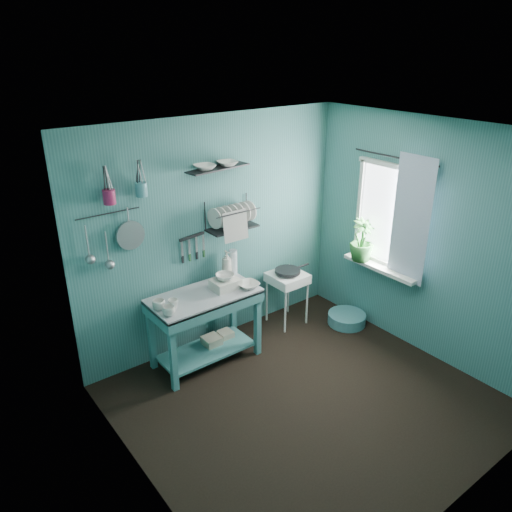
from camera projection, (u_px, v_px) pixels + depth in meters
floor at (306, 401)px, 4.74m from camera, size 3.20×3.20×0.00m
ceiling at (320, 135)px, 3.74m from camera, size 3.20×3.20×0.00m
wall_back at (215, 234)px, 5.33m from camera, size 3.20×0.00×3.20m
wall_front at (476, 368)px, 3.15m from camera, size 3.20×0.00×3.20m
wall_left at (138, 349)px, 3.35m from camera, size 0.00×3.00×3.00m
wall_right at (425, 241)px, 5.14m from camera, size 0.00×3.00×3.00m
work_counter at (205, 328)px, 5.19m from camera, size 1.18×0.69×0.79m
mug_left at (169, 311)px, 4.63m from camera, size 0.12×0.12×0.10m
mug_mid at (173, 304)px, 4.76m from camera, size 0.14×0.14×0.09m
mug_right at (159, 305)px, 4.74m from camera, size 0.17×0.17×0.10m
wash_tub at (225, 284)px, 5.14m from camera, size 0.28×0.22×0.10m
tub_bowl at (225, 277)px, 5.11m from camera, size 0.20×0.19×0.06m
soap_bottle at (227, 264)px, 5.36m from camera, size 0.12×0.12×0.30m
water_bottle at (233, 262)px, 5.43m from camera, size 0.09×0.09×0.28m
counter_bowl at (248, 285)px, 5.17m from camera, size 0.22×0.22×0.05m
hotplate_stand at (287, 298)px, 5.96m from camera, size 0.43×0.43×0.64m
frying_pan at (288, 271)px, 5.81m from camera, size 0.30×0.30×0.03m
knife_strip at (192, 237)px, 5.12m from camera, size 0.32×0.07×0.03m
dish_rack at (232, 214)px, 5.22m from camera, size 0.56×0.26×0.32m
upper_shelf at (218, 168)px, 4.97m from camera, size 0.72×0.25×0.02m
shelf_bowl_left at (205, 167)px, 4.86m from camera, size 0.22×0.22×0.05m
shelf_bowl_right at (227, 164)px, 5.02m from camera, size 0.23×0.23×0.05m
utensil_cup_magenta at (109, 197)px, 4.38m from camera, size 0.11×0.11×0.13m
utensil_cup_teal at (141, 189)px, 4.55m from camera, size 0.11×0.11×0.13m
colander at (130, 235)px, 4.66m from camera, size 0.28×0.03×0.28m
ladle_outer at (87, 241)px, 4.43m from camera, size 0.01×0.01×0.30m
ladle_inner at (107, 247)px, 4.56m from camera, size 0.01×0.01×0.30m
hook_rail at (108, 213)px, 4.48m from camera, size 0.60×0.01×0.01m
window_glass at (391, 216)px, 5.39m from camera, size 0.00×1.10×1.10m
windowsill at (380, 268)px, 5.58m from camera, size 0.16×0.95×0.04m
curtain at (411, 221)px, 5.12m from camera, size 0.00×1.35×1.35m
curtain_rod at (395, 157)px, 5.11m from camera, size 0.02×1.05×0.02m
potted_plant at (362, 240)px, 5.64m from camera, size 0.29×0.29×0.49m
storage_tin_large at (212, 346)px, 5.40m from camera, size 0.18×0.18×0.22m
storage_tin_small at (226, 339)px, 5.54m from camera, size 0.15×0.15×0.20m
floor_basin at (347, 319)px, 6.01m from camera, size 0.45×0.45×0.13m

